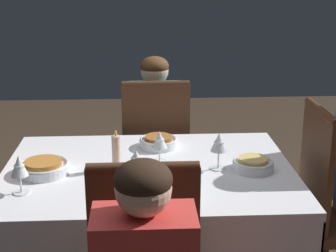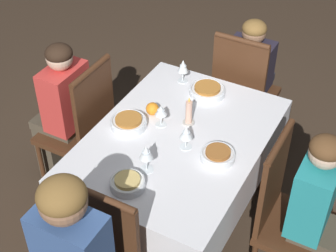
{
  "view_description": "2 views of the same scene",
  "coord_description": "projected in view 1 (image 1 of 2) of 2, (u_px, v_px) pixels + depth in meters",
  "views": [
    {
      "loc": [
        -0.03,
        -2.09,
        1.6
      ],
      "look_at": [
        0.09,
        0.08,
        0.91
      ],
      "focal_mm": 55.0,
      "sensor_mm": 36.0,
      "label": 1
    },
    {
      "loc": [
        1.92,
        0.98,
        2.6
      ],
      "look_at": [
        0.03,
        -0.04,
        0.83
      ],
      "focal_mm": 55.0,
      "sensor_mm": 36.0,
      "label": 2
    }
  ],
  "objects": [
    {
      "name": "dining_table",
      "position": [
        149.0,
        189.0,
        2.28
      ],
      "size": [
        1.27,
        0.91,
        0.74
      ],
      "color": "silver",
      "rests_on": "ground_plane"
    },
    {
      "name": "chair_east",
      "position": [
        335.0,
        203.0,
        2.37
      ],
      "size": [
        0.4,
        0.4,
        1.0
      ],
      "rotation": [
        0.0,
        0.0,
        1.57
      ],
      "color": "#472816",
      "rests_on": "ground_plane"
    },
    {
      "name": "chair_north",
      "position": [
        156.0,
        155.0,
        2.96
      ],
      "size": [
        0.4,
        0.4,
        1.0
      ],
      "rotation": [
        0.0,
        0.0,
        3.14
      ],
      "color": "#472816",
      "rests_on": "ground_plane"
    },
    {
      "name": "person_child_teal",
      "position": [
        155.0,
        136.0,
        3.1
      ],
      "size": [
        0.3,
        0.33,
        1.09
      ],
      "rotation": [
        0.0,
        0.0,
        3.14
      ],
      "color": "#4C4233",
      "rests_on": "ground_plane"
    },
    {
      "name": "bowl_east",
      "position": [
        253.0,
        164.0,
        2.22
      ],
      "size": [
        0.18,
        0.18,
        0.06
      ],
      "color": "silver",
      "rests_on": "dining_table"
    },
    {
      "name": "wine_glass_east",
      "position": [
        219.0,
        144.0,
        2.21
      ],
      "size": [
        0.07,
        0.07,
        0.16
      ],
      "color": "white",
      "rests_on": "dining_table"
    },
    {
      "name": "bowl_south",
      "position": [
        161.0,
        190.0,
        1.97
      ],
      "size": [
        0.21,
        0.21,
        0.06
      ],
      "color": "silver",
      "rests_on": "dining_table"
    },
    {
      "name": "wine_glass_south",
      "position": [
        136.0,
        159.0,
        2.09
      ],
      "size": [
        0.07,
        0.07,
        0.13
      ],
      "color": "white",
      "rests_on": "dining_table"
    },
    {
      "name": "bowl_west",
      "position": [
        43.0,
        167.0,
        2.19
      ],
      "size": [
        0.22,
        0.22,
        0.06
      ],
      "color": "silver",
      "rests_on": "dining_table"
    },
    {
      "name": "wine_glass_west",
      "position": [
        19.0,
        167.0,
        1.98
      ],
      "size": [
        0.07,
        0.07,
        0.16
      ],
      "color": "white",
      "rests_on": "dining_table"
    },
    {
      "name": "bowl_north",
      "position": [
        158.0,
        142.0,
        2.5
      ],
      "size": [
        0.18,
        0.18,
        0.06
      ],
      "color": "silver",
      "rests_on": "dining_table"
    },
    {
      "name": "wine_glass_north",
      "position": [
        160.0,
        141.0,
        2.3
      ],
      "size": [
        0.07,
        0.07,
        0.14
      ],
      "color": "white",
      "rests_on": "dining_table"
    },
    {
      "name": "candle_centerpiece",
      "position": [
        116.0,
        154.0,
        2.22
      ],
      "size": [
        0.07,
        0.07,
        0.18
      ],
      "color": "beige",
      "rests_on": "dining_table"
    },
    {
      "name": "orange_fruit",
      "position": [
        120.0,
        182.0,
        2.02
      ],
      "size": [
        0.08,
        0.08,
        0.08
      ],
      "primitive_type": "sphere",
      "color": "orange",
      "rests_on": "dining_table"
    }
  ]
}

